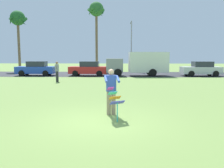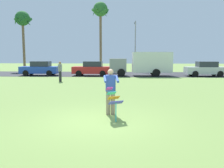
{
  "view_description": "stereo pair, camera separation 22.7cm",
  "coord_description": "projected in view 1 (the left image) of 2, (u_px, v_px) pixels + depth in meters",
  "views": [
    {
      "loc": [
        0.66,
        -7.79,
        2.22
      ],
      "look_at": [
        0.35,
        1.92,
        1.05
      ],
      "focal_mm": 37.71,
      "sensor_mm": 36.0,
      "label": 1
    },
    {
      "loc": [
        0.89,
        -7.78,
        2.22
      ],
      "look_at": [
        0.35,
        1.92,
        1.05
      ],
      "focal_mm": 37.71,
      "sensor_mm": 36.0,
      "label": 2
    }
  ],
  "objects": [
    {
      "name": "road_strip",
      "position": [
        114.0,
        74.0,
        28.49
      ],
      "size": [
        120.0,
        8.0,
        0.01
      ],
      "primitive_type": "cube",
      "color": "#2D2D33",
      "rests_on": "ground"
    },
    {
      "name": "parked_car_red",
      "position": [
        89.0,
        69.0,
        26.1
      ],
      "size": [
        4.22,
        1.87,
        1.6
      ],
      "color": "red",
      "rests_on": "ground"
    },
    {
      "name": "kite_held",
      "position": [
        115.0,
        99.0,
        7.98
      ],
      "size": [
        0.63,
        0.73,
        1.14
      ],
      "color": "#D83399",
      "rests_on": "ground"
    },
    {
      "name": "palm_tree_right_near",
      "position": [
        96.0,
        13.0,
        34.25
      ],
      "size": [
        2.58,
        2.71,
        10.01
      ],
      "color": "brown",
      "rests_on": "ground"
    },
    {
      "name": "ground_plane",
      "position": [
        100.0,
        121.0,
        8.01
      ],
      "size": [
        120.0,
        120.0,
        0.0
      ],
      "primitive_type": "plane",
      "color": "olive"
    },
    {
      "name": "parked_truck_grey_van",
      "position": [
        141.0,
        63.0,
        25.84
      ],
      "size": [
        6.77,
        2.28,
        2.62
      ],
      "color": "gray",
      "rests_on": "ground"
    },
    {
      "name": "palm_tree_left_near",
      "position": [
        18.0,
        21.0,
        33.67
      ],
      "size": [
        2.58,
        2.71,
        8.64
      ],
      "color": "brown",
      "rests_on": "ground"
    },
    {
      "name": "streetlight_pole",
      "position": [
        131.0,
        43.0,
        32.8
      ],
      "size": [
        0.24,
        1.65,
        7.0
      ],
      "color": "#9E9EA3",
      "rests_on": "ground"
    },
    {
      "name": "person_walker_near",
      "position": [
        57.0,
        71.0,
        20.06
      ],
      "size": [
        0.26,
        0.57,
        1.73
      ],
      "color": "#26262B",
      "rests_on": "ground"
    },
    {
      "name": "parked_car_blue",
      "position": [
        36.0,
        69.0,
        26.29
      ],
      "size": [
        4.25,
        1.93,
        1.6
      ],
      "color": "#2347B7",
      "rests_on": "ground"
    },
    {
      "name": "person_kite_flyer",
      "position": [
        111.0,
        90.0,
        8.78
      ],
      "size": [
        0.61,
        0.71,
        1.73
      ],
      "color": "gray",
      "rests_on": "ground"
    },
    {
      "name": "parked_car_silver",
      "position": [
        201.0,
        69.0,
        25.71
      ],
      "size": [
        4.25,
        1.94,
        1.6
      ],
      "color": "silver",
      "rests_on": "ground"
    }
  ]
}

